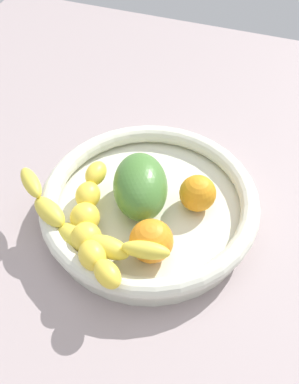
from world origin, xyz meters
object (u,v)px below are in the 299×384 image
Objects in this scene: fruit_bowl at (150,205)px; banana_draped_left at (79,228)px; banana_draped_right at (90,224)px; orange_mid_left at (151,241)px; mango_green at (139,188)px; orange_front at (198,193)px.

banana_draped_left is at bearing -125.60° from fruit_bowl.
banana_draped_right is (-5.44, -8.14, 2.86)cm from fruit_bowl.
mango_green is (-4.43, 7.40, 0.82)cm from orange_mid_left.
orange_front is at bearing 71.71° from orange_mid_left.
orange_mid_left is (9.63, 1.39, -0.18)cm from banana_draped_left.
orange_front is (6.42, 2.38, 2.43)cm from fruit_bowl.
orange_front is (13.00, 11.57, -0.43)cm from banana_draped_left.
fruit_bowl is 11.65cm from banana_draped_left.
banana_draped_right is 8.78cm from mango_green.
orange_mid_left reaches higher than fruit_bowl.
banana_draped_left is 9.73cm from orange_mid_left.
banana_draped_right is 15.87cm from orange_front.
fruit_bowl is 3.78cm from mango_green.
mango_green reaches higher than banana_draped_right.
orange_mid_left reaches higher than orange_front.
mango_green reaches higher than banana_draped_left.
orange_mid_left is 0.51× the size of mango_green.
orange_mid_left is at bearing -108.29° from orange_front.
mango_green is (5.21, 8.79, 0.64)cm from banana_draped_left.
fruit_bowl is 8.80cm from orange_mid_left.
fruit_bowl is 5.97× the size of orange_front.
banana_draped_right is at bearing -123.73° from fruit_bowl.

